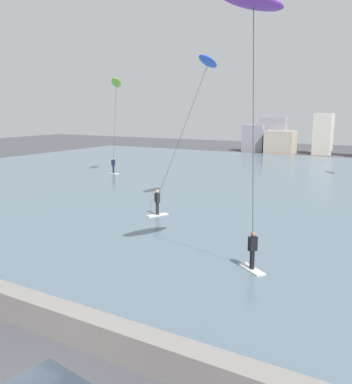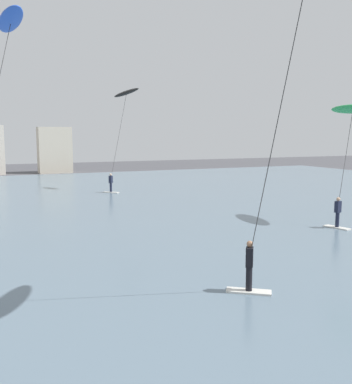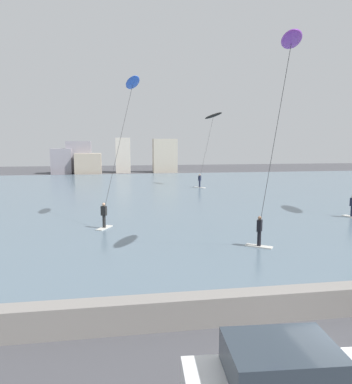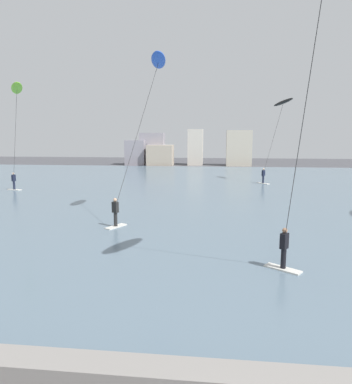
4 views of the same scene
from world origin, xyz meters
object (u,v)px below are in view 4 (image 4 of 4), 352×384
object	(u,v)px
kitesurfer_lime	(16,101)
kitesurfer_purple	(320,9)
kitesurfer_blue	(153,80)
kitesurfer_black	(281,111)

from	to	relation	value
kitesurfer_lime	kitesurfer_purple	distance (m)	27.57
kitesurfer_lime	kitesurfer_blue	bearing A→B (deg)	-33.00
kitesurfer_blue	kitesurfer_purple	world-z (taller)	kitesurfer_purple
kitesurfer_purple	kitesurfer_black	xyz separation A→B (m)	(3.85, 28.00, -1.16)
kitesurfer_lime	kitesurfer_black	world-z (taller)	kitesurfer_lime
kitesurfer_blue	kitesurfer_purple	bearing A→B (deg)	-55.14
kitesurfer_lime	kitesurfer_blue	size ratio (longest dim) A/B	0.98
kitesurfer_black	kitesurfer_blue	bearing A→B (deg)	-119.93
kitesurfer_lime	kitesurfer_blue	distance (m)	16.32
kitesurfer_blue	kitesurfer_black	distance (m)	21.19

